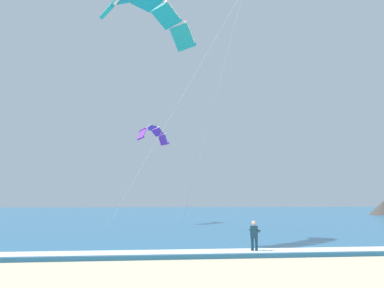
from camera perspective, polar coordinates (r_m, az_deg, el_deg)
sea at (r=79.33m, az=-4.39°, el=-9.59°), size 200.00×120.00×0.20m
surf_foam at (r=20.67m, az=3.19°, el=-14.68°), size 200.00×1.75×0.04m
surfboard at (r=20.99m, az=8.67°, el=-15.03°), size 1.00×1.45×0.09m
kitesurfer at (r=20.91m, az=8.63°, el=-12.54°), size 0.66×0.66×1.69m
kite_primary at (r=28.25m, az=-5.89°, el=17.84°), size 8.04×7.99×14.85m
kite_distant at (r=45.89m, az=-5.52°, el=1.64°), size 3.75×5.07×2.04m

